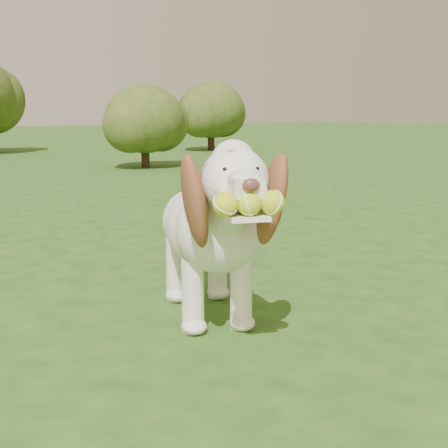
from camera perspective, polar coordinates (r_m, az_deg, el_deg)
ground at (r=3.18m, az=11.55°, el=-8.19°), size 80.00×80.00×0.00m
dog at (r=2.93m, az=-1.23°, el=-0.01°), size 0.77×1.33×0.89m
shrub_f at (r=15.99m, az=-1.20°, el=10.40°), size 1.68×1.68×1.74m
shrub_c at (r=11.12m, az=-7.27°, el=9.48°), size 1.39×1.39×1.45m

